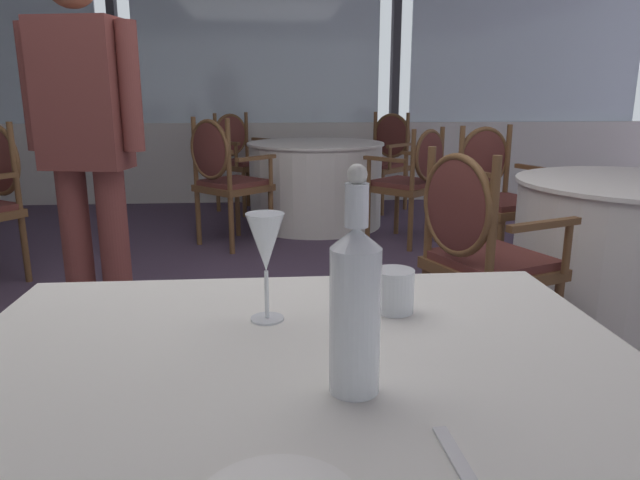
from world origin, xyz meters
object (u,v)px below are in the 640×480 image
water_tumbler (394,291)px  dining_chair_1_1 (495,188)px  dining_chair_0_3 (413,176)px  dining_chair_0_0 (384,154)px  diner_person_0 (85,136)px  water_bottle (355,305)px  dining_chair_0_2 (224,172)px  wine_glass (266,245)px  dining_chair_0_1 (239,154)px  dining_chair_1_2 (478,243)px

water_tumbler → dining_chair_1_1: (1.21, 2.61, -0.22)m
dining_chair_0_3 → dining_chair_1_1: bearing=163.2°
dining_chair_0_0 → diner_person_0: diner_person_0 is taller
water_bottle → dining_chair_0_0: size_ratio=0.34×
dining_chair_1_1 → diner_person_0: 2.53m
dining_chair_0_2 → dining_chair_1_1: 1.97m
wine_glass → dining_chair_0_0: (1.14, 4.82, -0.33)m
dining_chair_0_1 → dining_chair_1_1: size_ratio=1.01×
water_tumbler → dining_chair_1_2: bearing=63.6°
dining_chair_0_1 → dining_chair_1_2: bearing=-24.9°
dining_chair_0_1 → diner_person_0: (-0.48, -3.27, 0.41)m
wine_glass → dining_chair_0_1: dining_chair_0_1 is taller
dining_chair_0_2 → dining_chair_0_3: 1.45m
dining_chair_0_2 → dining_chair_0_3: dining_chair_0_2 is taller
dining_chair_0_1 → diner_person_0: 3.33m
dining_chair_1_1 → diner_person_0: bearing=-86.6°
water_bottle → dining_chair_1_2: size_ratio=0.35×
water_tumbler → dining_chair_0_0: bearing=79.5°
dining_chair_0_1 → dining_chair_0_3: (1.41, -1.49, -0.03)m
dining_chair_1_2 → diner_person_0: diner_person_0 is taller
wine_glass → dining_chair_1_1: dining_chair_1_1 is taller
dining_chair_0_2 → wine_glass: bearing=-127.5°
wine_glass → dining_chair_0_2: bearing=96.0°
dining_chair_0_1 → diner_person_0: bearing=-51.8°
wine_glass → water_tumbler: (0.25, 0.03, -0.10)m
water_tumbler → dining_chair_0_2: size_ratio=0.09×
dining_chair_0_0 → dining_chair_0_1: 1.46m
wine_glass → dining_chair_0_2: size_ratio=0.21×
dining_chair_0_3 → water_bottle: bearing=121.6°
dining_chair_0_0 → dining_chair_1_2: dining_chair_0_0 is taller
dining_chair_1_2 → diner_person_0: (-1.67, 0.29, 0.44)m
diner_person_0 → dining_chair_1_1: bearing=-53.6°
dining_chair_0_0 → dining_chair_1_1: size_ratio=1.02×
dining_chair_0_0 → dining_chair_0_2: 2.07m
dining_chair_1_1 → diner_person_0: size_ratio=0.56×
water_tumbler → dining_chair_1_1: size_ratio=0.09×
wine_glass → dining_chair_1_2: 1.60m
wine_glass → water_tumbler: size_ratio=2.43×
wine_glass → water_tumbler: wine_glass is taller
water_bottle → dining_chair_0_3: water_bottle is taller
dining_chair_1_1 → water_tumbler: bearing=-46.5°
dining_chair_0_2 → water_bottle: bearing=-126.0°
water_bottle → water_tumbler: size_ratio=3.86×
water_tumbler → dining_chair_1_2: size_ratio=0.09×
dining_chair_0_3 → dining_chair_0_2: bearing=45.3°
dining_chair_0_1 → dining_chair_0_2: size_ratio=0.98×
dining_chair_0_1 → dining_chair_0_3: dining_chair_0_1 is taller
water_bottle → dining_chair_0_3: bearing=75.1°
dining_chair_0_2 → diner_person_0: diner_person_0 is taller
wine_glass → dining_chair_0_3: bearing=72.0°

